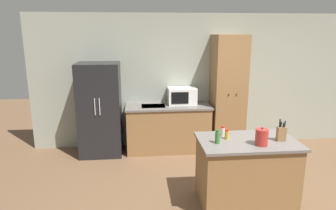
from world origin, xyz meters
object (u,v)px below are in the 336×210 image
Objects in this scene: microwave at (182,96)px; spice_bottle_short_red at (217,137)px; spice_bottle_amber_oil at (223,131)px; kettle at (262,137)px; refrigerator at (100,109)px; knife_block at (281,133)px; spice_bottle_tall_dark at (227,135)px; pantry_cabinet at (228,93)px.

spice_bottle_short_red is at bearing -86.22° from microwave.
spice_bottle_amber_oil is (0.28, -1.87, -0.09)m from microwave.
kettle is at bearing -12.17° from spice_bottle_short_red.
refrigerator is at bearing -175.07° from microwave.
refrigerator is 3.22m from knife_block.
spice_bottle_short_red is at bearing -49.88° from refrigerator.
spice_bottle_tall_dark is at bearing -81.36° from microwave.
microwave is 4.18× the size of spice_bottle_tall_dark.
refrigerator reaches higher than kettle.
pantry_cabinet is at bearing 71.68° from spice_bottle_amber_oil.
microwave reaches higher than kettle.
kettle is (2.21, -2.12, 0.14)m from refrigerator.
knife_block is at bearing -20.58° from spice_bottle_amber_oil.
knife_block is at bearing -11.15° from spice_bottle_tall_dark.
microwave reaches higher than spice_bottle_amber_oil.
spice_bottle_amber_oil is (1.83, -1.74, 0.10)m from refrigerator.
refrigerator is 7.45× the size of kettle.
refrigerator is 1.57m from microwave.
kettle is at bearing -44.69° from spice_bottle_amber_oil.
spice_bottle_short_red is (-0.83, -0.01, -0.02)m from knife_block.
pantry_cabinet is at bearing 0.89° from refrigerator.
spice_bottle_tall_dark is at bearing -45.24° from refrigerator.
refrigerator is 13.31× the size of spice_bottle_tall_dark.
spice_bottle_tall_dark is at bearing 168.85° from knife_block.
microwave is at bearing 98.56° from spice_bottle_amber_oil.
spice_bottle_short_red is at bearing 167.83° from kettle.
microwave is 2.34m from knife_block.
kettle is at bearing -43.75° from refrigerator.
spice_bottle_amber_oil is at bearing -43.55° from refrigerator.
spice_bottle_amber_oil is at bearing 159.42° from knife_block.
pantry_cabinet is at bearing 92.84° from knife_block.
knife_block is 0.74m from spice_bottle_amber_oil.
microwave is 1.90m from spice_bottle_amber_oil.
microwave is 2.03m from spice_bottle_tall_dark.
refrigerator is at bearing -179.11° from pantry_cabinet.
spice_bottle_tall_dark is 0.56× the size of kettle.
microwave is 3.07× the size of spice_bottle_short_red.
pantry_cabinet is 1.99m from spice_bottle_tall_dark.
refrigerator is 9.77× the size of spice_bottle_short_red.
pantry_cabinet is 7.61× the size of knife_block.
spice_bottle_amber_oil is 0.57× the size of kettle.
knife_block is 1.65× the size of spice_bottle_short_red.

